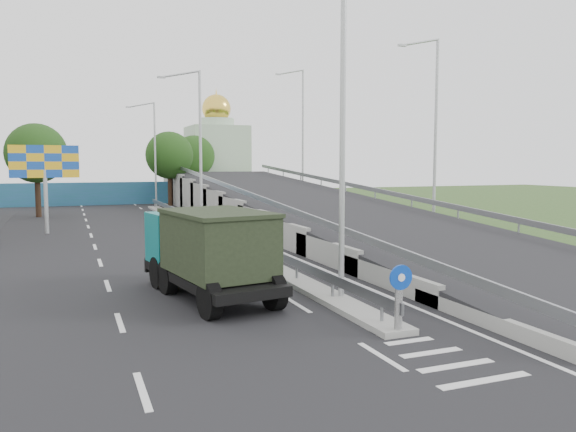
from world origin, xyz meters
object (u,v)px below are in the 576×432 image
lamp_post_mid (197,141)px  church (217,156)px  dump_truck (208,249)px  lamp_post_near (337,117)px  lamp_post_far (153,149)px  sign_bollard (399,297)px  billboard (45,167)px

lamp_post_mid → church: bearing=73.8°
dump_truck → church: bearing=66.2°
lamp_post_near → lamp_post_far: bearing=90.0°
sign_bollard → church: size_ratio=0.12×
church → dump_truck: (-13.49, -51.84, -3.70)m
lamp_post_far → dump_truck: 38.24m
lamp_post_far → church: size_ratio=0.73×
sign_bollard → dump_truck: dump_truck is taller
billboard → lamp_post_near: bearing=-67.5°
lamp_post_mid → billboard: bearing=167.6°
lamp_post_near → billboard: bearing=112.5°
church → dump_truck: size_ratio=2.00×
church → billboard: bearing=-120.7°
church → billboard: 37.23m
dump_truck → sign_bollard: bearing=-68.9°
lamp_post_near → billboard: (-9.11, 22.00, -1.62)m
sign_bollard → lamp_post_near: bearing=88.4°
lamp_post_mid → lamp_post_far: 20.00m
sign_bollard → lamp_post_far: 44.08m
lamp_post_mid → lamp_post_far: bearing=90.0°
billboard → dump_truck: (5.51, -19.84, -2.57)m
sign_bollard → dump_truck: size_ratio=0.24×
sign_bollard → lamp_post_mid: size_ratio=0.17×
church → billboard: size_ratio=2.51×
church → dump_truck: 53.69m
church → dump_truck: bearing=-104.6°
lamp_post_near → lamp_post_mid: (0.00, 20.00, 0.00)m
lamp_post_far → billboard: 20.24m
sign_bollard → lamp_post_near: lamp_post_near is taller
lamp_post_mid → church: size_ratio=0.73×
lamp_post_far → billboard: size_ratio=1.83×
lamp_post_far → lamp_post_near: bearing=-90.0°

